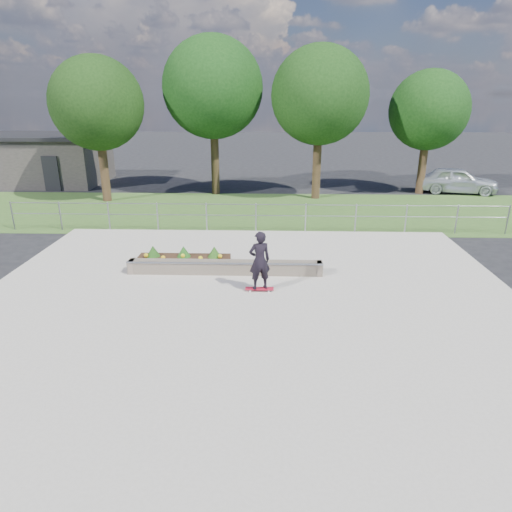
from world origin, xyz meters
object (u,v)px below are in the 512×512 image
at_px(planter_bed, 183,261).
at_px(parked_car, 457,180).
at_px(skateboarder, 260,261).
at_px(grind_ledge, 225,267).

bearing_deg(planter_bed, parked_car, 42.71).
distance_m(skateboarder, parked_car, 17.84).
distance_m(grind_ledge, planter_bed, 1.54).
xyz_separation_m(planter_bed, skateboarder, (2.52, -1.91, 0.73)).
relative_size(grind_ledge, parked_car, 1.40).
xyz_separation_m(grind_ledge, planter_bed, (-1.42, 0.61, -0.02)).
bearing_deg(grind_ledge, parked_car, 47.31).
height_order(grind_ledge, parked_car, parked_car).
height_order(planter_bed, skateboarder, skateboarder).
xyz_separation_m(grind_ledge, skateboarder, (1.10, -1.30, 0.71)).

